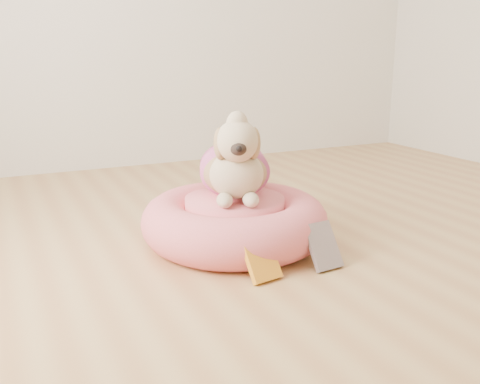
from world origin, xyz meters
name	(u,v)px	position (x,y,z in m)	size (l,w,h in m)	color
floor	(370,287)	(0.00, 0.00, 0.00)	(4.50, 4.50, 0.00)	#B6804B
pet_bed	(235,221)	(-0.23, 0.58, 0.09)	(0.75, 0.75, 0.19)	#DA5A55
dog	(235,152)	(-0.22, 0.60, 0.38)	(0.34, 0.50, 0.36)	brown
book_yellow	(260,256)	(-0.30, 0.22, 0.08)	(0.12, 0.02, 0.18)	yellow
book_white	(323,246)	(-0.05, 0.22, 0.08)	(0.12, 0.02, 0.18)	silver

